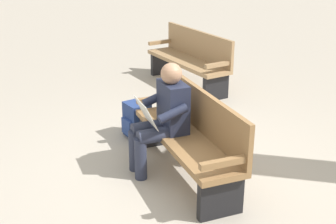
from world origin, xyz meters
name	(u,v)px	position (x,y,z in m)	size (l,w,h in m)	color
ground_plane	(185,175)	(0.00, 0.00, 0.00)	(40.00, 40.00, 0.00)	#A89E8E
bench_near	(191,135)	(0.00, -0.07, 0.46)	(1.82, 0.55, 0.90)	olive
person_seated	(163,115)	(0.20, 0.17, 0.63)	(0.58, 0.58, 1.18)	#1E2338
backpack	(137,120)	(1.13, 0.20, 0.22)	(0.35, 0.35, 0.44)	navy
bench_far	(191,58)	(2.80, -1.20, 0.46)	(1.86, 0.83, 0.90)	#9E7A51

